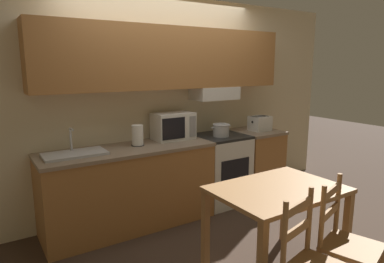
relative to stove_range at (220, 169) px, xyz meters
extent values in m
plane|color=#3D2D23|center=(-0.64, 0.30, -0.44)|extent=(16.00, 16.00, 0.00)
cube|color=beige|center=(-0.64, 0.33, 0.83)|extent=(5.44, 0.05, 2.55)
cube|color=#A36B38|center=(-0.64, 0.14, 1.39)|extent=(3.04, 0.32, 0.69)
cube|color=silver|center=(0.00, 0.14, 0.96)|extent=(0.58, 0.34, 0.16)
cube|color=#A36B38|center=(-1.24, -0.01, -0.02)|extent=(1.84, 0.62, 0.85)
cube|color=#84705B|center=(-1.24, -0.01, 0.42)|extent=(1.86, 0.64, 0.04)
cube|color=#A36B38|center=(0.60, -0.01, -0.02)|extent=(0.56, 0.62, 0.85)
cube|color=#84705B|center=(0.60, -0.01, 0.42)|extent=(0.58, 0.64, 0.04)
cube|color=silver|center=(0.00, 0.00, -0.02)|extent=(0.61, 0.60, 0.85)
cube|color=black|center=(0.00, 0.00, 0.43)|extent=(0.61, 0.60, 0.03)
cube|color=black|center=(0.00, -0.30, 0.05)|extent=(0.43, 0.01, 0.30)
cylinder|color=black|center=(-0.14, -0.12, 0.44)|extent=(0.09, 0.09, 0.01)
cylinder|color=black|center=(0.14, -0.12, 0.44)|extent=(0.09, 0.09, 0.01)
cylinder|color=black|center=(-0.14, 0.12, 0.44)|extent=(0.09, 0.09, 0.01)
cylinder|color=black|center=(0.14, 0.12, 0.44)|extent=(0.09, 0.09, 0.01)
cylinder|color=#B7BABF|center=(-0.04, -0.06, 0.52)|extent=(0.20, 0.20, 0.15)
torus|color=#B7BABF|center=(-0.04, -0.06, 0.59)|extent=(0.21, 0.21, 0.01)
cylinder|color=#B7BABF|center=(-0.16, -0.06, 0.56)|extent=(0.05, 0.01, 0.01)
cylinder|color=#B7BABF|center=(0.08, -0.06, 0.56)|extent=(0.05, 0.01, 0.01)
cube|color=silver|center=(-0.62, 0.12, 0.60)|extent=(0.47, 0.29, 0.32)
cube|color=black|center=(-0.69, -0.03, 0.60)|extent=(0.29, 0.01, 0.25)
cube|color=gray|center=(-0.44, -0.03, 0.60)|extent=(0.09, 0.01, 0.25)
cube|color=silver|center=(0.64, -0.03, 0.54)|extent=(0.26, 0.22, 0.19)
cube|color=black|center=(0.50, -0.03, 0.57)|extent=(0.01, 0.02, 0.02)
cube|color=black|center=(0.54, -0.03, 0.63)|extent=(0.04, 0.15, 0.01)
cube|color=black|center=(0.61, -0.03, 0.63)|extent=(0.04, 0.15, 0.01)
cube|color=black|center=(0.67, -0.03, 0.63)|extent=(0.04, 0.15, 0.01)
cube|color=black|center=(0.73, -0.03, 0.63)|extent=(0.04, 0.15, 0.01)
cube|color=#B7BABF|center=(-1.80, -0.01, 0.45)|extent=(0.60, 0.33, 0.02)
cube|color=#4C4F54|center=(-1.80, -0.02, 0.46)|extent=(0.51, 0.25, 0.01)
cylinder|color=#B7BABF|center=(-1.80, 0.12, 0.58)|extent=(0.02, 0.02, 0.22)
cylinder|color=#B7BABF|center=(-1.80, 0.06, 0.69)|extent=(0.02, 0.12, 0.02)
cylinder|color=black|center=(-1.11, 0.04, 0.44)|extent=(0.14, 0.14, 0.01)
cylinder|color=white|center=(-1.11, 0.04, 0.56)|extent=(0.12, 0.12, 0.22)
cube|color=#9E7042|center=(-0.55, -1.49, 0.30)|extent=(1.05, 0.75, 0.04)
cube|color=#9E7042|center=(-0.06, -1.82, -0.08)|extent=(0.06, 0.06, 0.72)
cube|color=#9E7042|center=(-1.03, -1.15, -0.08)|extent=(0.06, 0.06, 0.72)
cube|color=#9E7042|center=(-0.06, -1.15, -0.08)|extent=(0.06, 0.06, 0.72)
cylinder|color=#9E7042|center=(-1.02, -2.00, 0.25)|extent=(0.04, 0.04, 0.46)
cylinder|color=#9E7042|center=(-0.69, -1.92, 0.25)|extent=(0.04, 0.04, 0.46)
cube|color=#9E7042|center=(-0.86, -1.96, 0.39)|extent=(0.34, 0.10, 0.06)
cube|color=#9E7042|center=(-0.86, -1.96, 0.23)|extent=(0.34, 0.10, 0.06)
cube|color=#9E7042|center=(-0.37, -2.06, 0.00)|extent=(0.48, 0.48, 0.03)
cylinder|color=#9E7042|center=(-0.59, -1.95, 0.25)|extent=(0.04, 0.04, 0.46)
cylinder|color=#9E7042|center=(-0.26, -1.85, 0.25)|extent=(0.04, 0.04, 0.46)
cube|color=#9E7042|center=(-0.42, -1.90, 0.39)|extent=(0.33, 0.12, 0.06)
cube|color=#9E7042|center=(-0.42, -1.90, 0.23)|extent=(0.33, 0.12, 0.06)
cylinder|color=#9E7042|center=(-0.26, -1.85, -0.23)|extent=(0.04, 0.04, 0.43)
camera|label=1|loc=(-2.58, -3.35, 1.30)|focal=32.00mm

